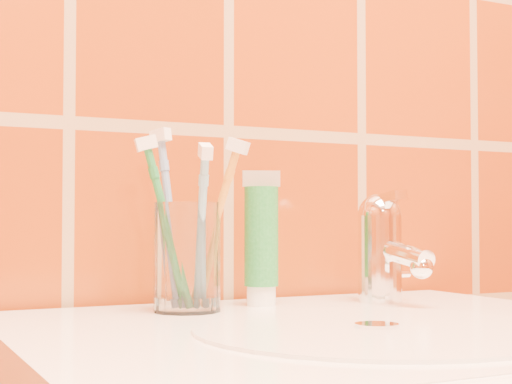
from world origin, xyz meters
TOP-DOWN VIEW (x-y plane):
  - glass_tumbler at (-0.09, 1.10)m, footprint 0.08×0.08m
  - toothpaste_tube at (0.00, 1.12)m, footprint 0.04×0.04m
  - faucet at (0.14, 1.09)m, footprint 0.05×0.11m
  - toothbrush_0 at (-0.11, 1.10)m, footprint 0.09×0.08m
  - toothbrush_1 at (-0.07, 1.09)m, footprint 0.12×0.12m
  - toothbrush_2 at (-0.10, 1.11)m, footprint 0.07×0.09m
  - toothbrush_3 at (-0.09, 1.08)m, footprint 0.06×0.12m

SIDE VIEW (x-z plane):
  - glass_tumbler at x=-0.09m, z-range 0.85..0.96m
  - faucet at x=0.14m, z-range 0.85..0.97m
  - toothpaste_tube at x=0.00m, z-range 0.85..0.99m
  - toothbrush_3 at x=-0.09m, z-range 0.84..1.02m
  - toothbrush_1 at x=-0.07m, z-range 0.84..1.03m
  - toothbrush_0 at x=-0.11m, z-range 0.84..1.02m
  - toothbrush_2 at x=-0.10m, z-range 0.84..1.04m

